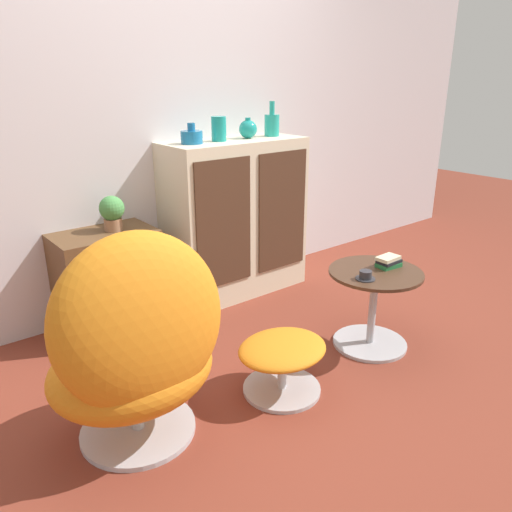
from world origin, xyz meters
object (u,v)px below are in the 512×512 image
at_px(ottoman, 282,356).
at_px(book_stack, 389,262).
at_px(egg_chair, 137,347).
at_px(vase_inner_left, 219,129).
at_px(sideboard, 236,218).
at_px(coffee_table, 373,304).
at_px(potted_plant, 112,212).
at_px(teacup, 365,276).
at_px(vase_rightmost, 272,124).
at_px(tv_console, 108,281).
at_px(vase_leftmost, 192,137).
at_px(vase_inner_right, 248,129).

bearing_deg(ottoman, book_stack, 0.75).
bearing_deg(egg_chair, book_stack, -3.65).
relative_size(egg_chair, vase_inner_left, 6.25).
distance_m(sideboard, coffee_table, 1.18).
bearing_deg(potted_plant, egg_chair, -110.27).
height_order(coffee_table, book_stack, book_stack).
bearing_deg(book_stack, egg_chair, 176.35).
bearing_deg(teacup, vase_inner_left, 95.38).
xyz_separation_m(coffee_table, vase_rightmost, (0.20, 1.14, 0.91)).
distance_m(vase_inner_left, book_stack, 1.37).
bearing_deg(sideboard, teacup, -90.57).
distance_m(tv_console, vase_leftmost, 1.03).
distance_m(sideboard, ottoman, 1.33).
relative_size(sideboard, vase_leftmost, 7.91).
bearing_deg(book_stack, tv_console, 135.52).
height_order(tv_console, teacup, tv_console).
xyz_separation_m(ottoman, vase_leftmost, (0.25, 1.15, 0.93)).
bearing_deg(book_stack, vase_inner_right, 95.81).
bearing_deg(vase_inner_left, ottoman, -111.59).
height_order(vase_inner_right, book_stack, vase_inner_right).
height_order(sideboard, egg_chair, sideboard).
bearing_deg(ottoman, teacup, -2.53).
height_order(potted_plant, teacup, potted_plant).
height_order(teacup, book_stack, book_stack).
bearing_deg(potted_plant, vase_rightmost, -1.21).
xyz_separation_m(ottoman, book_stack, (0.81, 0.01, 0.30)).
height_order(vase_inner_left, book_stack, vase_inner_left).
relative_size(vase_rightmost, potted_plant, 1.13).
bearing_deg(coffee_table, vase_inner_left, 102.36).
height_order(sideboard, book_stack, sideboard).
relative_size(sideboard, book_stack, 7.63).
bearing_deg(vase_inner_left, sideboard, -1.81).
height_order(ottoman, book_stack, book_stack).
xyz_separation_m(sideboard, vase_leftmost, (-0.33, 0.00, 0.59)).
height_order(vase_inner_right, teacup, vase_inner_right).
xyz_separation_m(sideboard, tv_console, (-0.96, 0.03, -0.23)).
height_order(potted_plant, book_stack, potted_plant).
distance_m(sideboard, tv_console, 0.98).
relative_size(coffee_table, vase_rightmost, 2.21).
relative_size(ottoman, coffee_table, 0.88).
relative_size(ottoman, vase_inner_right, 3.35).
bearing_deg(vase_rightmost, vase_inner_right, 180.00).
height_order(ottoman, vase_rightmost, vase_rightmost).
xyz_separation_m(vase_inner_left, book_stack, (0.36, -1.14, -0.67)).
bearing_deg(vase_inner_right, potted_plant, 178.53).
xyz_separation_m(ottoman, coffee_table, (0.71, 0.01, 0.06)).
height_order(sideboard, potted_plant, sideboard).
relative_size(sideboard, ottoman, 2.37).
relative_size(vase_inner_right, teacup, 1.28).
height_order(vase_leftmost, vase_inner_right, vase_inner_right).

